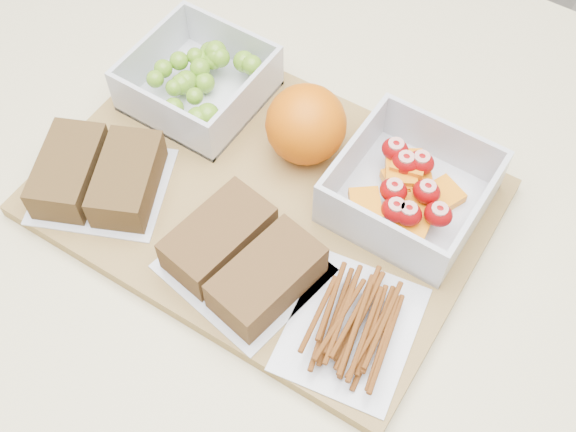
% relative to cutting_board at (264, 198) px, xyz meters
% --- Properties ---
extents(counter, '(1.20, 0.90, 0.90)m').
position_rel_cutting_board_xyz_m(counter, '(0.03, -0.01, -0.46)').
color(counter, beige).
rests_on(counter, ground).
extents(cutting_board, '(0.43, 0.31, 0.02)m').
position_rel_cutting_board_xyz_m(cutting_board, '(0.00, 0.00, 0.00)').
color(cutting_board, olive).
rests_on(cutting_board, counter).
extents(grape_container, '(0.13, 0.13, 0.05)m').
position_rel_cutting_board_xyz_m(grape_container, '(-0.13, 0.07, 0.03)').
color(grape_container, silver).
rests_on(grape_container, cutting_board).
extents(fruit_container, '(0.14, 0.14, 0.06)m').
position_rel_cutting_board_xyz_m(fruit_container, '(0.12, 0.07, 0.03)').
color(fruit_container, silver).
rests_on(fruit_container, cutting_board).
extents(orange, '(0.08, 0.08, 0.08)m').
position_rel_cutting_board_xyz_m(orange, '(0.01, 0.07, 0.05)').
color(orange, '#DC5F05').
rests_on(orange, cutting_board).
extents(sandwich_bag_left, '(0.16, 0.15, 0.04)m').
position_rel_cutting_board_xyz_m(sandwich_bag_left, '(-0.14, -0.08, 0.03)').
color(sandwich_bag_left, silver).
rests_on(sandwich_bag_left, cutting_board).
extents(sandwich_bag_center, '(0.15, 0.14, 0.04)m').
position_rel_cutting_board_xyz_m(sandwich_bag_center, '(0.03, -0.08, 0.03)').
color(sandwich_bag_center, silver).
rests_on(sandwich_bag_center, cutting_board).
extents(pretzel_bag, '(0.13, 0.15, 0.03)m').
position_rel_cutting_board_xyz_m(pretzel_bag, '(0.15, -0.08, 0.02)').
color(pretzel_bag, silver).
rests_on(pretzel_bag, cutting_board).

